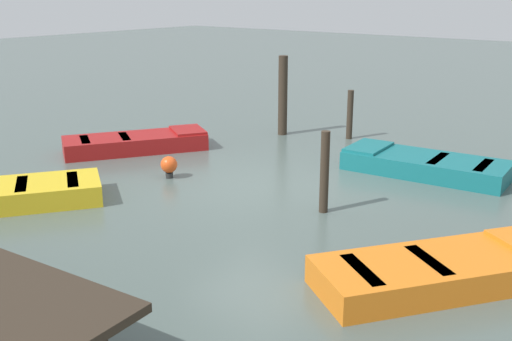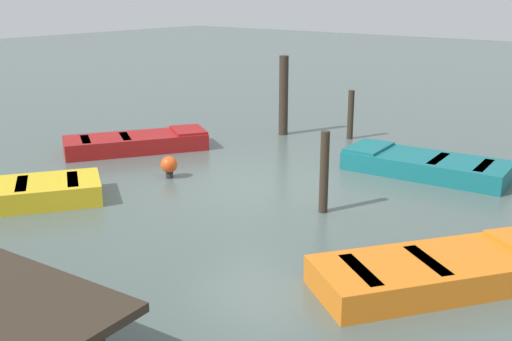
% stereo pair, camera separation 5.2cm
% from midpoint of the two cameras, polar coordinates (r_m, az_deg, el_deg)
% --- Properties ---
extents(ground_plane, '(80.00, 80.00, 0.00)m').
position_cam_midpoint_polar(ground_plane, '(12.54, 0.12, -1.53)').
color(ground_plane, '#4C5B56').
extents(rowboat_orange, '(3.11, 3.71, 0.46)m').
position_cam_midpoint_polar(rowboat_orange, '(8.88, 17.52, -8.83)').
color(rowboat_orange, orange).
rests_on(rowboat_orange, ground_plane).
extents(rowboat_yellow, '(2.99, 3.53, 0.46)m').
position_cam_midpoint_polar(rowboat_yellow, '(12.36, -22.19, -2.05)').
color(rowboat_yellow, gold).
rests_on(rowboat_yellow, ground_plane).
extents(rowboat_red, '(2.84, 3.58, 0.46)m').
position_cam_midpoint_polar(rowboat_red, '(15.56, -10.97, 2.61)').
color(rowboat_red, maroon).
rests_on(rowboat_red, ground_plane).
extents(rowboat_teal, '(3.58, 1.71, 0.46)m').
position_cam_midpoint_polar(rowboat_teal, '(13.85, 15.60, 0.54)').
color(rowboat_teal, '#14666B').
rests_on(rowboat_teal, ground_plane).
extents(mooring_piling_mid_left, '(0.25, 0.25, 2.18)m').
position_cam_midpoint_polar(mooring_piling_mid_left, '(16.86, 2.68, 7.01)').
color(mooring_piling_mid_left, '#33281E').
rests_on(mooring_piling_mid_left, ground_plane).
extents(mooring_piling_near_left, '(0.16, 0.16, 1.51)m').
position_cam_midpoint_polar(mooring_piling_near_left, '(10.99, 6.53, -0.17)').
color(mooring_piling_near_left, '#33281E').
rests_on(mooring_piling_near_left, ground_plane).
extents(mooring_piling_near_right, '(0.16, 0.16, 1.32)m').
position_cam_midpoint_polar(mooring_piling_near_right, '(16.62, 8.93, 5.18)').
color(mooring_piling_near_right, '#33281E').
rests_on(mooring_piling_near_right, ground_plane).
extents(marker_buoy, '(0.36, 0.36, 0.48)m').
position_cam_midpoint_polar(marker_buoy, '(13.18, -8.02, 0.51)').
color(marker_buoy, '#262626').
rests_on(marker_buoy, ground_plane).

